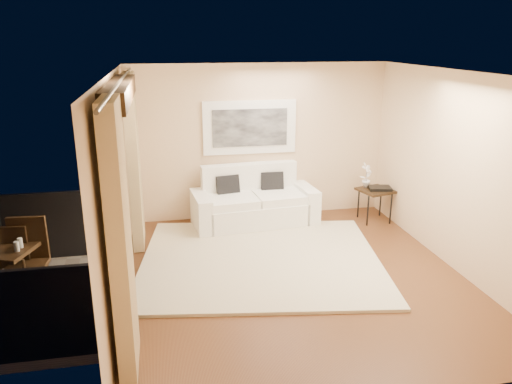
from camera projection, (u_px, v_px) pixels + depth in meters
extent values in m
plane|color=brown|center=(295.00, 276.00, 6.79)|extent=(5.00, 5.00, 0.00)
plane|color=white|center=(300.00, 73.00, 5.99)|extent=(5.00, 5.00, 0.00)
plane|color=beige|center=(259.00, 142.00, 8.73)|extent=(4.50, 0.00, 4.50)
plane|color=beige|center=(380.00, 265.00, 4.05)|extent=(4.50, 0.00, 4.50)
plane|color=beige|center=(457.00, 172.00, 6.80)|extent=(0.00, 5.00, 5.00)
plane|color=beige|center=(125.00, 156.00, 7.72)|extent=(0.00, 2.70, 2.70)
plane|color=beige|center=(101.00, 254.00, 4.25)|extent=(0.00, 2.70, 2.70)
plane|color=beige|center=(108.00, 89.00, 5.62)|extent=(0.00, 2.40, 2.40)
cube|color=black|center=(119.00, 92.00, 5.65)|extent=(0.28, 2.40, 0.22)
cube|color=#605B56|center=(52.00, 302.00, 6.24)|extent=(1.80, 2.60, 0.12)
cube|color=black|center=(64.00, 225.00, 7.26)|extent=(1.80, 0.06, 1.00)
cube|color=black|center=(19.00, 316.00, 4.88)|extent=(1.80, 0.06, 1.00)
cube|color=tan|center=(134.00, 162.00, 7.47)|extent=(0.16, 0.75, 2.62)
cube|color=tan|center=(120.00, 242.00, 4.56)|extent=(0.16, 0.75, 2.62)
cylinder|color=#4C473F|center=(120.00, 82.00, 5.62)|extent=(0.04, 4.80, 0.04)
cube|color=white|center=(250.00, 127.00, 8.59)|extent=(1.62, 0.05, 0.92)
cube|color=black|center=(250.00, 128.00, 8.56)|extent=(1.30, 0.02, 0.64)
cube|color=beige|center=(261.00, 260.00, 7.24)|extent=(3.82, 3.45, 0.04)
cube|color=white|center=(255.00, 213.00, 8.59)|extent=(1.77, 1.05, 0.42)
cube|color=white|center=(249.00, 186.00, 8.79)|extent=(1.71, 0.38, 0.82)
cube|color=white|center=(201.00, 213.00, 8.31)|extent=(0.32, 0.91, 0.62)
cube|color=white|center=(305.00, 203.00, 8.81)|extent=(0.32, 0.91, 0.62)
cube|color=white|center=(232.00, 200.00, 8.37)|extent=(0.87, 0.87, 0.14)
cube|color=white|center=(278.00, 196.00, 8.59)|extent=(0.87, 0.87, 0.14)
cube|color=black|center=(228.00, 187.00, 8.53)|extent=(0.42, 0.25, 0.41)
cube|color=black|center=(272.00, 183.00, 8.74)|extent=(0.40, 0.19, 0.41)
cube|color=black|center=(375.00, 190.00, 8.68)|extent=(0.65, 0.65, 0.04)
cylinder|color=black|center=(368.00, 211.00, 8.53)|extent=(0.03, 0.03, 0.54)
cylinder|color=black|center=(391.00, 209.00, 8.60)|extent=(0.03, 0.03, 0.54)
cylinder|color=black|center=(358.00, 203.00, 8.92)|extent=(0.03, 0.03, 0.54)
cylinder|color=black|center=(380.00, 202.00, 9.00)|extent=(0.03, 0.03, 0.54)
cube|color=black|center=(380.00, 188.00, 8.66)|extent=(0.43, 0.35, 0.05)
imported|color=white|center=(366.00, 175.00, 8.72)|extent=(0.28, 0.26, 0.45)
cube|color=black|center=(5.00, 250.00, 5.89)|extent=(0.79, 0.79, 0.05)
cylinder|color=black|center=(27.00, 286.00, 5.81)|extent=(0.04, 0.04, 0.68)
cylinder|color=black|center=(37.00, 267.00, 6.28)|extent=(0.04, 0.04, 0.68)
cube|color=black|center=(19.00, 259.00, 6.29)|extent=(0.44, 0.44, 0.05)
cube|color=black|center=(11.00, 247.00, 6.04)|extent=(0.41, 0.08, 0.53)
cylinder|color=black|center=(39.00, 269.00, 6.53)|extent=(0.03, 0.03, 0.42)
cylinder|color=black|center=(13.00, 270.00, 6.50)|extent=(0.03, 0.03, 0.42)
cylinder|color=black|center=(31.00, 281.00, 6.22)|extent=(0.03, 0.03, 0.42)
cylinder|color=black|center=(3.00, 282.00, 6.18)|extent=(0.03, 0.03, 0.42)
cube|color=black|center=(26.00, 267.00, 5.97)|extent=(0.48, 0.48, 0.05)
cube|color=black|center=(28.00, 240.00, 6.08)|extent=(0.45, 0.08, 0.59)
cylinder|color=black|center=(8.00, 294.00, 5.85)|extent=(0.03, 0.03, 0.46)
cylinder|color=black|center=(41.00, 292.00, 5.89)|extent=(0.03, 0.03, 0.46)
cylinder|color=black|center=(18.00, 280.00, 6.19)|extent=(0.03, 0.03, 0.46)
cylinder|color=black|center=(49.00, 278.00, 6.24)|extent=(0.03, 0.03, 0.46)
cylinder|color=red|center=(13.00, 240.00, 6.03)|extent=(0.06, 0.06, 0.07)
cylinder|color=silver|center=(17.00, 246.00, 5.78)|extent=(0.06, 0.06, 0.12)
cylinder|color=silver|center=(20.00, 243.00, 5.88)|extent=(0.06, 0.06, 0.12)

